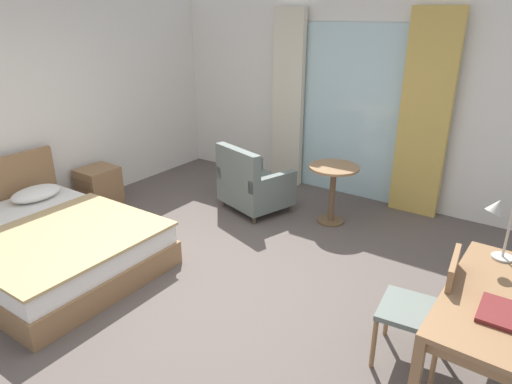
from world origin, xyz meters
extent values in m
cube|color=#564C47|center=(0.00, 0.00, -0.05)|extent=(6.11, 6.48, 0.10)
cube|color=silver|center=(0.00, 2.98, 1.32)|extent=(5.71, 0.12, 2.63)
cube|color=silver|center=(-2.79, 0.00, 1.32)|extent=(0.12, 6.08, 2.63)
cube|color=silver|center=(0.13, 2.90, 1.16)|extent=(1.49, 0.02, 2.32)
cube|color=beige|center=(-0.84, 2.80, 1.25)|extent=(0.47, 0.10, 2.51)
cube|color=tan|center=(1.10, 2.80, 1.25)|extent=(0.60, 0.10, 2.51)
cube|color=olive|center=(-1.52, -0.71, 0.12)|extent=(2.14, 1.67, 0.25)
cube|color=white|center=(-1.52, -0.71, 0.34)|extent=(2.08, 1.62, 0.19)
cube|color=tan|center=(-1.17, -0.71, 0.45)|extent=(1.42, 1.64, 0.03)
ellipsoid|color=white|center=(-2.29, -0.33, 0.51)|extent=(0.39, 0.58, 0.14)
cube|color=olive|center=(-2.43, 0.60, 0.26)|extent=(0.43, 0.47, 0.52)
cube|color=brown|center=(-2.43, 0.36, 0.37)|extent=(0.37, 0.01, 0.13)
cube|color=olive|center=(2.39, 0.03, 0.76)|extent=(0.63, 1.37, 0.04)
cube|color=olive|center=(2.39, 0.03, 0.70)|extent=(0.58, 1.30, 0.08)
cube|color=olive|center=(2.14, 0.68, 0.37)|extent=(0.06, 0.06, 0.74)
cube|color=slate|center=(1.90, 0.05, 0.44)|extent=(0.50, 0.49, 0.04)
cube|color=olive|center=(2.10, 0.07, 0.70)|extent=(0.08, 0.43, 0.48)
cylinder|color=olive|center=(1.67, 0.23, 0.21)|extent=(0.04, 0.04, 0.42)
cylinder|color=olive|center=(1.71, -0.17, 0.21)|extent=(0.04, 0.04, 0.42)
cylinder|color=olive|center=(2.08, 0.28, 0.21)|extent=(0.04, 0.04, 0.42)
cylinder|color=olive|center=(2.12, -0.13, 0.21)|extent=(0.04, 0.04, 0.42)
cylinder|color=#B7B2A8|center=(2.34, 0.56, 0.79)|extent=(0.15, 0.15, 0.02)
cylinder|color=#B7B2A8|center=(2.34, 0.56, 0.98)|extent=(0.02, 0.02, 0.38)
cone|color=#B7B2A8|center=(2.24, 0.45, 1.20)|extent=(0.15, 0.14, 0.17)
cube|color=maroon|center=(2.44, -0.18, 0.79)|extent=(0.25, 0.32, 0.03)
cube|color=slate|center=(-0.63, 1.70, 0.25)|extent=(0.97, 0.91, 0.31)
cube|color=slate|center=(-0.72, 1.42, 0.64)|extent=(0.80, 0.35, 0.47)
cube|color=slate|center=(-0.30, 1.60, 0.49)|extent=(0.31, 0.71, 0.16)
cube|color=slate|center=(-0.96, 1.80, 0.49)|extent=(0.31, 0.71, 0.16)
cylinder|color=#4C3D2D|center=(-0.22, 1.88, 0.05)|extent=(0.04, 0.04, 0.10)
cylinder|color=#4C3D2D|center=(-0.87, 2.08, 0.05)|extent=(0.04, 0.04, 0.10)
cylinder|color=#4C3D2D|center=(-0.39, 1.32, 0.05)|extent=(0.04, 0.04, 0.10)
cylinder|color=#4C3D2D|center=(-1.04, 1.52, 0.05)|extent=(0.04, 0.04, 0.10)
cylinder|color=olive|center=(0.36, 1.90, 0.71)|extent=(0.60, 0.60, 0.03)
cylinder|color=brown|center=(0.36, 1.90, 0.35)|extent=(0.07, 0.07, 0.70)
cylinder|color=brown|center=(0.36, 1.90, 0.01)|extent=(0.33, 0.33, 0.02)
camera|label=1|loc=(2.50, -2.79, 2.43)|focal=31.50mm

